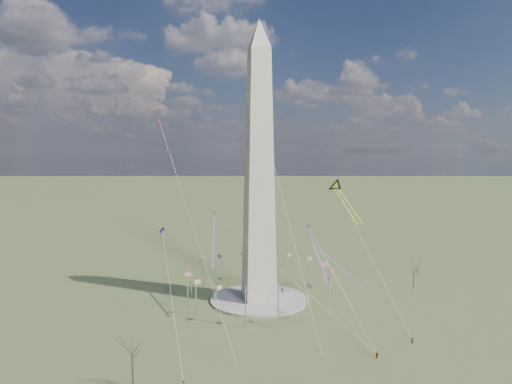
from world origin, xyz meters
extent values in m
plane|color=#455329|center=(0.00, 0.00, 0.00)|extent=(2000.00, 2000.00, 0.00)
cylinder|color=#9D9790|center=(0.00, 0.00, 0.40)|extent=(36.00, 36.00, 0.80)
pyramid|color=beige|center=(0.00, 0.00, 95.80)|extent=(9.90, 9.90, 10.00)
cylinder|color=white|center=(26.00, 0.00, 6.50)|extent=(0.36, 0.36, 13.00)
cube|color=red|center=(26.00, 1.30, 11.80)|extent=(2.40, 0.08, 1.50)
cylinder|color=white|center=(24.02, 9.95, 6.50)|extent=(0.36, 0.36, 13.00)
cube|color=red|center=(23.52, 11.15, 11.80)|extent=(2.25, 0.99, 1.50)
cylinder|color=white|center=(18.38, 18.38, 6.50)|extent=(0.36, 0.36, 13.00)
cube|color=red|center=(17.47, 19.30, 11.80)|extent=(1.75, 1.75, 1.50)
cylinder|color=white|center=(9.95, 24.02, 6.50)|extent=(0.36, 0.36, 13.00)
cube|color=red|center=(8.75, 24.52, 11.80)|extent=(0.99, 2.25, 1.50)
cylinder|color=white|center=(0.00, 26.00, 6.50)|extent=(0.36, 0.36, 13.00)
cube|color=red|center=(-1.30, 26.00, 11.80)|extent=(0.08, 2.40, 1.50)
cylinder|color=white|center=(-9.95, 24.02, 6.50)|extent=(0.36, 0.36, 13.00)
cube|color=red|center=(-11.15, 23.52, 11.80)|extent=(0.99, 2.25, 1.50)
cylinder|color=white|center=(-18.38, 18.38, 6.50)|extent=(0.36, 0.36, 13.00)
cube|color=red|center=(-19.30, 17.47, 11.80)|extent=(1.75, 1.75, 1.50)
cylinder|color=white|center=(-24.02, 9.95, 6.50)|extent=(0.36, 0.36, 13.00)
cube|color=red|center=(-24.52, 8.75, 11.80)|extent=(2.25, 0.99, 1.50)
cylinder|color=white|center=(-26.00, 0.00, 6.50)|extent=(0.36, 0.36, 13.00)
cube|color=red|center=(-26.00, -1.30, 11.80)|extent=(2.40, 0.08, 1.50)
cylinder|color=white|center=(-24.02, -9.95, 6.50)|extent=(0.36, 0.36, 13.00)
cube|color=red|center=(-23.52, -11.15, 11.80)|extent=(2.25, 0.99, 1.50)
cylinder|color=white|center=(-18.38, -18.38, 6.50)|extent=(0.36, 0.36, 13.00)
cube|color=red|center=(-17.47, -19.30, 11.80)|extent=(1.75, 1.75, 1.50)
cylinder|color=white|center=(-9.95, -24.02, 6.50)|extent=(0.36, 0.36, 13.00)
cube|color=red|center=(-8.75, -24.52, 11.80)|extent=(0.99, 2.25, 1.50)
cylinder|color=white|center=(0.00, -26.00, 6.50)|extent=(0.36, 0.36, 13.00)
cube|color=red|center=(1.30, -26.00, 11.80)|extent=(0.08, 2.40, 1.50)
cylinder|color=white|center=(9.95, -24.02, 6.50)|extent=(0.36, 0.36, 13.00)
cube|color=red|center=(11.15, -23.52, 11.80)|extent=(0.99, 2.25, 1.50)
cylinder|color=white|center=(18.38, -18.38, 6.50)|extent=(0.36, 0.36, 13.00)
cube|color=red|center=(19.30, -17.47, 11.80)|extent=(1.75, 1.75, 1.50)
cylinder|color=white|center=(24.02, -9.95, 6.50)|extent=(0.36, 0.36, 13.00)
cube|color=red|center=(24.52, -8.75, 11.80)|extent=(2.25, 0.99, 1.50)
cylinder|color=#4D3B2E|center=(63.30, -0.07, 4.20)|extent=(0.38, 0.38, 8.40)
cylinder|color=#4D3B2E|center=(-42.80, -53.62, 4.15)|extent=(0.45, 0.45, 8.30)
imported|color=gray|center=(34.04, -46.50, 0.96)|extent=(0.73, 0.52, 1.91)
imported|color=gray|center=(19.63, -52.99, 0.99)|extent=(1.22, 0.68, 1.97)
cube|color=#FFED0D|center=(35.40, -0.36, 34.29)|extent=(2.96, 16.15, 11.42)
cube|color=#FFED0D|center=(33.34, -0.68, 34.29)|extent=(2.96, 16.15, 11.42)
cube|color=navy|center=(-34.36, 8.75, 26.06)|extent=(2.07, 2.20, 2.25)
cube|color=red|center=(-34.36, 8.75, 22.35)|extent=(0.50, 2.88, 7.77)
cube|color=red|center=(16.06, -17.60, 20.20)|extent=(1.78, 21.65, 13.56)
cube|color=red|center=(-17.65, -7.98, 24.75)|extent=(4.14, 21.67, 13.69)
cube|color=red|center=(33.61, 3.74, 9.51)|extent=(12.09, 15.74, 12.07)
cube|color=red|center=(-34.63, 30.19, 68.16)|extent=(1.25, 1.93, 1.54)
cube|color=red|center=(-34.63, 30.19, 66.47)|extent=(0.87, 1.28, 3.54)
cube|color=white|center=(11.33, 42.14, 70.04)|extent=(1.58, 2.29, 1.75)
cube|color=white|center=(11.33, 42.14, 68.13)|extent=(1.17, 1.30, 4.01)
camera|label=1|loc=(-37.44, -159.16, 54.90)|focal=32.00mm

